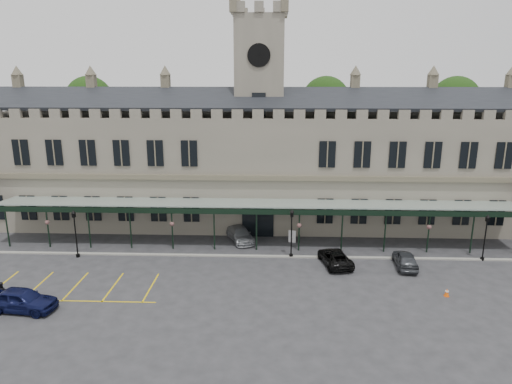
{
  "coord_description": "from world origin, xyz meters",
  "views": [
    {
      "loc": [
        1.49,
        -33.37,
        16.25
      ],
      "look_at": [
        0.0,
        6.0,
        6.0
      ],
      "focal_mm": 32.0,
      "sensor_mm": 36.0,
      "label": 1
    }
  ],
  "objects_px": {
    "lamp_post_mid": "(292,229)",
    "traffic_cone": "(447,292)",
    "sign_board": "(292,237)",
    "car_left_a": "(22,300)",
    "lamp_post_right": "(486,233)",
    "person_b": "(1,292)",
    "lamp_post_left": "(75,229)",
    "station_building": "(259,165)",
    "car_taxi": "(240,234)",
    "car_right_a": "(405,259)",
    "clock_tower": "(260,104)",
    "car_van": "(335,258)"
  },
  "relations": [
    {
      "from": "sign_board",
      "to": "car_left_a",
      "type": "bearing_deg",
      "value": -130.77
    },
    {
      "from": "station_building",
      "to": "lamp_post_left",
      "type": "bearing_deg",
      "value": -145.73
    },
    {
      "from": "lamp_post_mid",
      "to": "sign_board",
      "type": "relative_size",
      "value": 3.67
    },
    {
      "from": "traffic_cone",
      "to": "sign_board",
      "type": "bearing_deg",
      "value": 135.84
    },
    {
      "from": "car_taxi",
      "to": "car_van",
      "type": "relative_size",
      "value": 1.02
    },
    {
      "from": "car_left_a",
      "to": "car_taxi",
      "type": "relative_size",
      "value": 1.03
    },
    {
      "from": "lamp_post_right",
      "to": "car_left_a",
      "type": "relative_size",
      "value": 0.88
    },
    {
      "from": "sign_board",
      "to": "car_taxi",
      "type": "bearing_deg",
      "value": -169.95
    },
    {
      "from": "car_left_a",
      "to": "car_taxi",
      "type": "xyz_separation_m",
      "value": [
        14.36,
        14.49,
        -0.14
      ]
    },
    {
      "from": "car_left_a",
      "to": "car_van",
      "type": "bearing_deg",
      "value": -62.36
    },
    {
      "from": "lamp_post_right",
      "to": "car_van",
      "type": "distance_m",
      "value": 13.57
    },
    {
      "from": "sign_board",
      "to": "car_left_a",
      "type": "xyz_separation_m",
      "value": [
        -19.55,
        -14.2,
        0.22
      ]
    },
    {
      "from": "lamp_post_right",
      "to": "car_left_a",
      "type": "xyz_separation_m",
      "value": [
        -36.45,
        -10.35,
        -1.72
      ]
    },
    {
      "from": "car_left_a",
      "to": "clock_tower",
      "type": "bearing_deg",
      "value": -31.09
    },
    {
      "from": "sign_board",
      "to": "lamp_post_mid",
      "type": "bearing_deg",
      "value": -80.35
    },
    {
      "from": "car_right_a",
      "to": "lamp_post_left",
      "type": "bearing_deg",
      "value": 2.0
    },
    {
      "from": "car_right_a",
      "to": "car_left_a",
      "type": "bearing_deg",
      "value": 20.7
    },
    {
      "from": "lamp_post_mid",
      "to": "car_van",
      "type": "xyz_separation_m",
      "value": [
        3.78,
        -1.49,
        -2.07
      ]
    },
    {
      "from": "lamp_post_mid",
      "to": "sign_board",
      "type": "height_order",
      "value": "lamp_post_mid"
    },
    {
      "from": "lamp_post_left",
      "to": "lamp_post_mid",
      "type": "bearing_deg",
      "value": 1.98
    },
    {
      "from": "lamp_post_mid",
      "to": "car_right_a",
      "type": "bearing_deg",
      "value": -10.36
    },
    {
      "from": "car_right_a",
      "to": "traffic_cone",
      "type": "bearing_deg",
      "value": 111.56
    },
    {
      "from": "lamp_post_mid",
      "to": "person_b",
      "type": "bearing_deg",
      "value": -156.93
    },
    {
      "from": "car_van",
      "to": "person_b",
      "type": "distance_m",
      "value": 26.44
    },
    {
      "from": "traffic_cone",
      "to": "station_building",
      "type": "bearing_deg",
      "value": 129.95
    },
    {
      "from": "car_van",
      "to": "person_b",
      "type": "height_order",
      "value": "person_b"
    },
    {
      "from": "lamp_post_right",
      "to": "car_left_a",
      "type": "height_order",
      "value": "lamp_post_right"
    },
    {
      "from": "station_building",
      "to": "car_taxi",
      "type": "xyz_separation_m",
      "value": [
        -1.74,
        -6.33,
        -5.78
      ]
    },
    {
      "from": "station_building",
      "to": "clock_tower",
      "type": "relative_size",
      "value": 2.42
    },
    {
      "from": "clock_tower",
      "to": "lamp_post_left",
      "type": "height_order",
      "value": "clock_tower"
    },
    {
      "from": "clock_tower",
      "to": "lamp_post_right",
      "type": "distance_m",
      "value": 25.25
    },
    {
      "from": "car_left_a",
      "to": "sign_board",
      "type": "bearing_deg",
      "value": -47.51
    },
    {
      "from": "car_left_a",
      "to": "car_van",
      "type": "relative_size",
      "value": 1.05
    },
    {
      "from": "lamp_post_left",
      "to": "person_b",
      "type": "bearing_deg",
      "value": -103.5
    },
    {
      "from": "lamp_post_mid",
      "to": "lamp_post_right",
      "type": "relative_size",
      "value": 1.07
    },
    {
      "from": "lamp_post_left",
      "to": "lamp_post_mid",
      "type": "xyz_separation_m",
      "value": [
        19.48,
        0.67,
        0.06
      ]
    },
    {
      "from": "lamp_post_left",
      "to": "sign_board",
      "type": "distance_m",
      "value": 20.32
    },
    {
      "from": "lamp_post_right",
      "to": "sign_board",
      "type": "xyz_separation_m",
      "value": [
        -16.9,
        3.85,
        -1.95
      ]
    },
    {
      "from": "sign_board",
      "to": "person_b",
      "type": "relative_size",
      "value": 0.81
    },
    {
      "from": "station_building",
      "to": "car_right_a",
      "type": "distance_m",
      "value": 18.73
    },
    {
      "from": "station_building",
      "to": "lamp_post_right",
      "type": "relative_size",
      "value": 13.91
    },
    {
      "from": "sign_board",
      "to": "car_taxi",
      "type": "distance_m",
      "value": 5.2
    },
    {
      "from": "person_b",
      "to": "lamp_post_left",
      "type": "bearing_deg",
      "value": -105.4
    },
    {
      "from": "lamp_post_mid",
      "to": "traffic_cone",
      "type": "xyz_separation_m",
      "value": [
        11.44,
        -7.1,
        -2.42
      ]
    },
    {
      "from": "station_building",
      "to": "clock_tower",
      "type": "xyz_separation_m",
      "value": [
        0.0,
        0.09,
        6.64
      ]
    },
    {
      "from": "lamp_post_left",
      "to": "car_left_a",
      "type": "xyz_separation_m",
      "value": [
        0.17,
        -9.74,
        -1.83
      ]
    },
    {
      "from": "clock_tower",
      "to": "car_right_a",
      "type": "xyz_separation_m",
      "value": [
        13.0,
        -12.28,
        -12.4
      ]
    },
    {
      "from": "traffic_cone",
      "to": "car_van",
      "type": "xyz_separation_m",
      "value": [
        -7.66,
        5.61,
        0.35
      ]
    },
    {
      "from": "sign_board",
      "to": "lamp_post_right",
      "type": "bearing_deg",
      "value": 0.42
    },
    {
      "from": "lamp_post_left",
      "to": "sign_board",
      "type": "bearing_deg",
      "value": 12.75
    }
  ]
}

